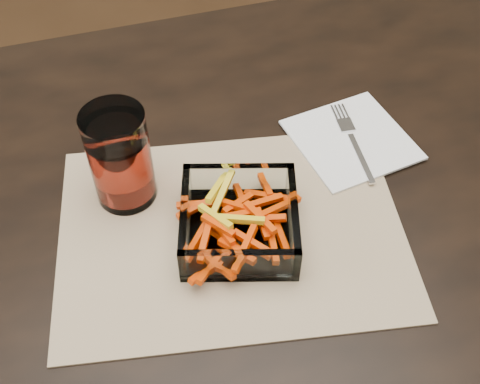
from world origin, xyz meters
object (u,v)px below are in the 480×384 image
at_px(tumbler, 121,160).
at_px(fork, 352,139).
at_px(dining_table, 266,229).
at_px(glass_bowl, 239,223).

bearing_deg(tumbler, fork, 0.35).
xyz_separation_m(tumbler, fork, (0.34, 0.00, -0.06)).
distance_m(dining_table, tumbler, 0.25).
relative_size(dining_table, fork, 9.57).
relative_size(glass_bowl, tumbler, 1.27).
relative_size(tumbler, fork, 0.86).
xyz_separation_m(dining_table, glass_bowl, (-0.06, -0.06, 0.11)).
height_order(glass_bowl, fork, glass_bowl).
xyz_separation_m(glass_bowl, tumbler, (-0.13, 0.11, 0.04)).
height_order(dining_table, fork, fork).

